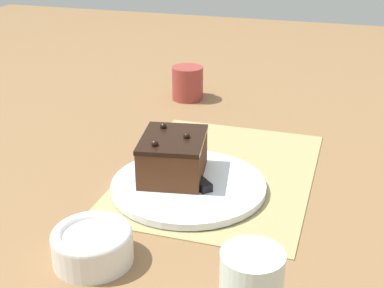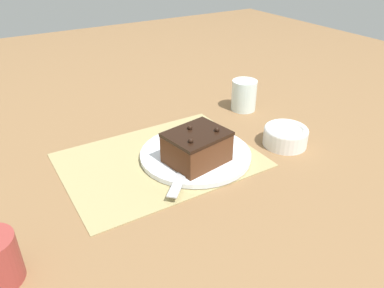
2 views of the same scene
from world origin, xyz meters
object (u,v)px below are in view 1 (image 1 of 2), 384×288
Objects in this scene: chocolate_cake at (173,156)px; small_bowl at (92,244)px; cake_plate at (189,185)px; coffee_mug at (188,83)px; drinking_glass at (251,286)px; serving_knife at (186,172)px.

chocolate_cake reaches higher than small_bowl.
cake_plate is 3.03× the size of coffee_mug.
chocolate_cake is 1.33× the size of small_bowl.
chocolate_cake reaches higher than drinking_glass.
serving_knife is at bearing 30.46° from drinking_glass.
serving_knife is 1.98× the size of drinking_glass.
small_bowl reaches higher than cake_plate.
coffee_mug is at bearing 23.20° from drinking_glass.
coffee_mug is at bearing 14.68° from chocolate_cake.
drinking_glass is at bearing -101.30° from small_bowl.
coffee_mug is (0.44, 0.14, 0.02)m from serving_knife.
small_bowl reaches higher than serving_knife.
cake_plate is 0.33m from drinking_glass.
coffee_mug is (0.47, 0.15, 0.03)m from cake_plate.
coffee_mug is (0.70, 0.09, 0.02)m from small_bowl.
chocolate_cake is 0.04m from serving_knife.
cake_plate is 2.39× the size of small_bowl.
coffee_mug is (0.45, 0.12, -0.01)m from chocolate_cake.
serving_knife is (0.01, -0.02, -0.03)m from chocolate_cake.
small_bowl is 1.27× the size of coffee_mug.
small_bowl is at bearing 78.70° from drinking_glass.
coffee_mug is at bearing 62.01° from serving_knife.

